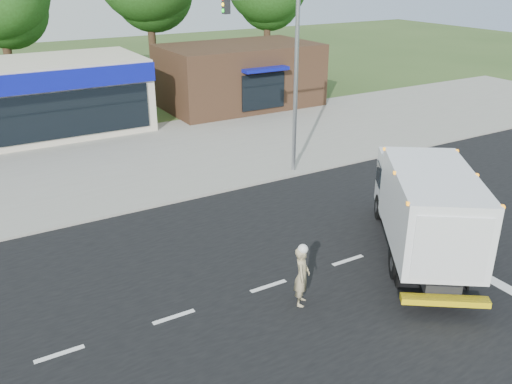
% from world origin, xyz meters
% --- Properties ---
extents(ground, '(120.00, 120.00, 0.00)m').
position_xyz_m(ground, '(0.00, 0.00, 0.00)').
color(ground, '#385123').
rests_on(ground, ground).
extents(road_asphalt, '(60.00, 14.00, 0.02)m').
position_xyz_m(road_asphalt, '(0.00, 0.00, 0.00)').
color(road_asphalt, black).
rests_on(road_asphalt, ground).
extents(sidewalk, '(60.00, 2.40, 0.12)m').
position_xyz_m(sidewalk, '(0.00, 8.20, 0.06)').
color(sidewalk, gray).
rests_on(sidewalk, ground).
extents(parking_apron, '(60.00, 9.00, 0.02)m').
position_xyz_m(parking_apron, '(0.00, 14.00, 0.01)').
color(parking_apron, gray).
rests_on(parking_apron, ground).
extents(lane_markings, '(55.20, 7.00, 0.01)m').
position_xyz_m(lane_markings, '(1.35, -1.35, 0.02)').
color(lane_markings, silver).
rests_on(lane_markings, road_asphalt).
extents(ems_box_truck, '(5.93, 7.16, 3.19)m').
position_xyz_m(ems_box_truck, '(2.23, -0.87, 1.84)').
color(ems_box_truck, black).
rests_on(ems_box_truck, ground).
extents(emergency_worker, '(0.74, 0.76, 1.87)m').
position_xyz_m(emergency_worker, '(-2.65, -1.19, 0.92)').
color(emergency_worker, tan).
rests_on(emergency_worker, ground).
extents(brown_storefront, '(10.00, 6.70, 4.00)m').
position_xyz_m(brown_storefront, '(7.00, 19.98, 2.00)').
color(brown_storefront, '#382316').
rests_on(brown_storefront, ground).
extents(traffic_signal_pole, '(3.51, 0.25, 8.00)m').
position_xyz_m(traffic_signal_pole, '(2.35, 7.60, 4.92)').
color(traffic_signal_pole, gray).
rests_on(traffic_signal_pole, ground).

